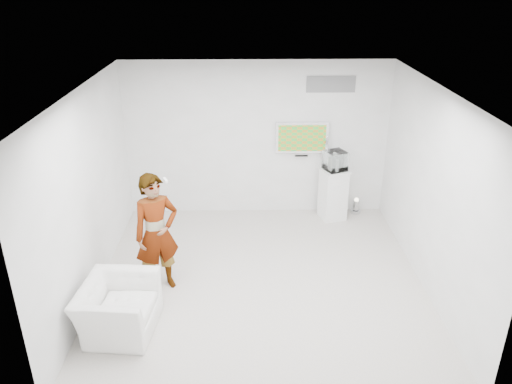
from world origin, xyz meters
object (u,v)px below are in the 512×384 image
tv (302,138)px  armchair (118,308)px  person (157,233)px  pedestal (333,194)px  floor_uplight (356,206)px

tv → armchair: (-2.78, -3.57, -1.20)m
person → armchair: size_ratio=1.74×
armchair → pedestal: bearing=-40.3°
tv → person: bearing=-132.7°
pedestal → floor_uplight: (0.51, 0.19, -0.35)m
person → tv: bearing=18.3°
tv → person: (-2.38, -2.59, -0.62)m
person → floor_uplight: bearing=6.2°
tv → floor_uplight: bearing=-5.7°
tv → pedestal: 1.25m
person → armchair: bearing=-141.1°
tv → pedestal: size_ratio=0.99×
tv → pedestal: bearing=-26.1°
person → pedestal: bearing=8.4°
tv → person: 3.57m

